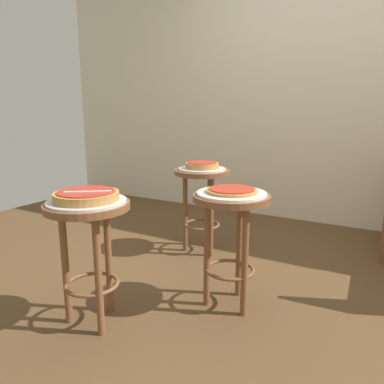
{
  "coord_description": "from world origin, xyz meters",
  "views": [
    {
      "loc": [
        0.74,
        -2.04,
        1.08
      ],
      "look_at": [
        -0.39,
        -0.07,
        0.58
      ],
      "focal_mm": 34.8,
      "sensor_mm": 36.0,
      "label": 1
    }
  ],
  "objects_px": {
    "pizza_server_knife": "(88,192)",
    "serving_plate_middle": "(232,193)",
    "pizza_middle": "(232,190)",
    "stool_leftside": "(202,190)",
    "pizza_leftside": "(202,165)",
    "pizza_foreground": "(86,196)",
    "stool_middle": "(231,223)",
    "serving_plate_foreground": "(87,201)",
    "stool_foreground": "(89,233)",
    "serving_plate_leftside": "(202,169)"
  },
  "relations": [
    {
      "from": "pizza_server_knife",
      "to": "serving_plate_middle",
      "type": "bearing_deg",
      "value": 10.0
    },
    {
      "from": "pizza_middle",
      "to": "serving_plate_middle",
      "type": "bearing_deg",
      "value": 0.0
    },
    {
      "from": "stool_leftside",
      "to": "pizza_leftside",
      "type": "bearing_deg",
      "value": 0.0
    },
    {
      "from": "pizza_foreground",
      "to": "pizza_leftside",
      "type": "bearing_deg",
      "value": 89.53
    },
    {
      "from": "pizza_foreground",
      "to": "stool_middle",
      "type": "distance_m",
      "value": 0.77
    },
    {
      "from": "pizza_foreground",
      "to": "pizza_middle",
      "type": "bearing_deg",
      "value": 43.49
    },
    {
      "from": "serving_plate_foreground",
      "to": "stool_foreground",
      "type": "bearing_deg",
      "value": 0.0
    },
    {
      "from": "pizza_foreground",
      "to": "stool_middle",
      "type": "xyz_separation_m",
      "value": [
        0.54,
        0.51,
        -0.19
      ]
    },
    {
      "from": "stool_foreground",
      "to": "stool_middle",
      "type": "xyz_separation_m",
      "value": [
        0.54,
        0.51,
        0.0
      ]
    },
    {
      "from": "stool_middle",
      "to": "pizza_middle",
      "type": "distance_m",
      "value": 0.18
    },
    {
      "from": "stool_middle",
      "to": "stool_leftside",
      "type": "xyz_separation_m",
      "value": [
        -0.53,
        0.65,
        0.0
      ]
    },
    {
      "from": "stool_middle",
      "to": "serving_plate_middle",
      "type": "xyz_separation_m",
      "value": [
        0.0,
        0.0,
        0.16
      ]
    },
    {
      "from": "pizza_foreground",
      "to": "stool_leftside",
      "type": "bearing_deg",
      "value": 89.53
    },
    {
      "from": "stool_foreground",
      "to": "pizza_middle",
      "type": "xyz_separation_m",
      "value": [
        0.54,
        0.51,
        0.18
      ]
    },
    {
      "from": "serving_plate_foreground",
      "to": "pizza_server_knife",
      "type": "distance_m",
      "value": 0.07
    },
    {
      "from": "serving_plate_middle",
      "to": "pizza_middle",
      "type": "height_order",
      "value": "pizza_middle"
    },
    {
      "from": "serving_plate_foreground",
      "to": "serving_plate_leftside",
      "type": "relative_size",
      "value": 1.08
    },
    {
      "from": "stool_middle",
      "to": "stool_foreground",
      "type": "bearing_deg",
      "value": -136.51
    },
    {
      "from": "pizza_leftside",
      "to": "pizza_middle",
      "type": "bearing_deg",
      "value": -51.06
    },
    {
      "from": "stool_leftside",
      "to": "serving_plate_leftside",
      "type": "distance_m",
      "value": 0.16
    },
    {
      "from": "stool_foreground",
      "to": "serving_plate_leftside",
      "type": "bearing_deg",
      "value": 89.53
    },
    {
      "from": "serving_plate_foreground",
      "to": "stool_leftside",
      "type": "relative_size",
      "value": 0.6
    },
    {
      "from": "serving_plate_foreground",
      "to": "stool_middle",
      "type": "distance_m",
      "value": 0.76
    },
    {
      "from": "pizza_foreground",
      "to": "serving_plate_leftside",
      "type": "bearing_deg",
      "value": 89.53
    },
    {
      "from": "stool_leftside",
      "to": "pizza_server_knife",
      "type": "height_order",
      "value": "pizza_server_knife"
    },
    {
      "from": "pizza_foreground",
      "to": "serving_plate_middle",
      "type": "distance_m",
      "value": 0.74
    },
    {
      "from": "stool_middle",
      "to": "pizza_middle",
      "type": "xyz_separation_m",
      "value": [
        -0.0,
        0.0,
        0.18
      ]
    },
    {
      "from": "serving_plate_middle",
      "to": "pizza_server_knife",
      "type": "relative_size",
      "value": 1.7
    },
    {
      "from": "stool_middle",
      "to": "pizza_leftside",
      "type": "xyz_separation_m",
      "value": [
        -0.53,
        0.65,
        0.19
      ]
    },
    {
      "from": "pizza_foreground",
      "to": "stool_leftside",
      "type": "height_order",
      "value": "pizza_foreground"
    },
    {
      "from": "stool_middle",
      "to": "serving_plate_middle",
      "type": "bearing_deg",
      "value": 0.0
    },
    {
      "from": "serving_plate_foreground",
      "to": "pizza_server_knife",
      "type": "xyz_separation_m",
      "value": [
        0.03,
        -0.02,
        0.06
      ]
    },
    {
      "from": "stool_foreground",
      "to": "pizza_middle",
      "type": "bearing_deg",
      "value": 43.49
    },
    {
      "from": "stool_foreground",
      "to": "pizza_foreground",
      "type": "height_order",
      "value": "pizza_foreground"
    },
    {
      "from": "stool_foreground",
      "to": "pizza_server_knife",
      "type": "height_order",
      "value": "pizza_server_knife"
    },
    {
      "from": "serving_plate_middle",
      "to": "pizza_foreground",
      "type": "bearing_deg",
      "value": -136.51
    },
    {
      "from": "serving_plate_foreground",
      "to": "stool_leftside",
      "type": "xyz_separation_m",
      "value": [
        0.01,
        1.17,
        -0.16
      ]
    },
    {
      "from": "serving_plate_middle",
      "to": "pizza_server_knife",
      "type": "xyz_separation_m",
      "value": [
        -0.51,
        -0.53,
        0.06
      ]
    },
    {
      "from": "stool_foreground",
      "to": "pizza_leftside",
      "type": "distance_m",
      "value": 1.18
    },
    {
      "from": "serving_plate_middle",
      "to": "pizza_middle",
      "type": "bearing_deg",
      "value": 180.0
    },
    {
      "from": "pizza_foreground",
      "to": "pizza_server_knife",
      "type": "relative_size",
      "value": 1.42
    },
    {
      "from": "pizza_middle",
      "to": "pizza_leftside",
      "type": "xyz_separation_m",
      "value": [
        -0.53,
        0.65,
        0.01
      ]
    },
    {
      "from": "serving_plate_foreground",
      "to": "pizza_middle",
      "type": "height_order",
      "value": "pizza_middle"
    },
    {
      "from": "pizza_leftside",
      "to": "pizza_server_knife",
      "type": "distance_m",
      "value": 1.19
    },
    {
      "from": "stool_foreground",
      "to": "serving_plate_middle",
      "type": "bearing_deg",
      "value": 43.49
    },
    {
      "from": "pizza_middle",
      "to": "serving_plate_foreground",
      "type": "bearing_deg",
      "value": -136.51
    },
    {
      "from": "stool_leftside",
      "to": "pizza_leftside",
      "type": "height_order",
      "value": "pizza_leftside"
    },
    {
      "from": "stool_leftside",
      "to": "pizza_server_knife",
      "type": "bearing_deg",
      "value": -89.01
    },
    {
      "from": "stool_foreground",
      "to": "stool_leftside",
      "type": "height_order",
      "value": "same"
    },
    {
      "from": "stool_leftside",
      "to": "serving_plate_foreground",
      "type": "bearing_deg",
      "value": -90.47
    }
  ]
}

